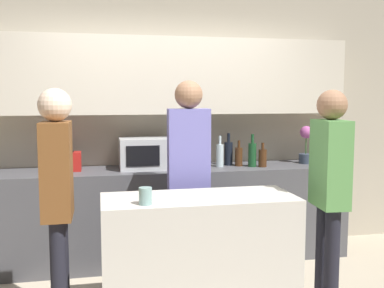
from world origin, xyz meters
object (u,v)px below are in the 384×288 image
object	(u,v)px
microwave	(146,153)
bottle_1	(229,153)
person_right	(330,182)
bottle_2	(239,156)
bottle_0	(220,155)
potted_plant	(306,145)
person_left	(189,166)
bottle_4	(263,158)
person_center	(57,190)
bottle_3	(252,154)
cup_0	(145,196)
toaster	(67,162)

from	to	relation	value
microwave	bottle_1	distance (m)	0.85
bottle_1	person_right	bearing A→B (deg)	-75.50
microwave	bottle_2	size ratio (longest dim) A/B	1.98
bottle_0	bottle_2	xyz separation A→B (m)	(0.20, 0.01, -0.02)
microwave	potted_plant	distance (m)	1.68
person_left	person_right	size ratio (longest dim) A/B	1.05
bottle_4	person_center	bearing A→B (deg)	-148.62
bottle_1	bottle_2	size ratio (longest dim) A/B	1.25
potted_plant	microwave	bearing A→B (deg)	-179.95
bottle_0	bottle_3	size ratio (longest dim) A/B	0.95
potted_plant	person_right	bearing A→B (deg)	-109.00
potted_plant	cup_0	world-z (taller)	potted_plant
person_center	cup_0	bearing A→B (deg)	73.93
microwave	cup_0	bearing A→B (deg)	-96.14
bottle_1	cup_0	xyz separation A→B (m)	(-1.00, -1.49, -0.08)
potted_plant	bottle_0	distance (m)	0.95
person_center	microwave	bearing A→B (deg)	150.71
toaster	bottle_1	distance (m)	1.60
bottle_0	bottle_4	distance (m)	0.43
toaster	person_center	world-z (taller)	person_center
bottle_3	cup_0	bearing A→B (deg)	-131.92
microwave	person_left	bearing A→B (deg)	-69.78
bottle_4	person_center	world-z (taller)	person_center
potted_plant	bottle_1	size ratio (longest dim) A/B	1.20
person_center	person_right	bearing A→B (deg)	87.91
toaster	microwave	bearing A→B (deg)	-0.12
bottle_3	person_left	bearing A→B (deg)	-140.37
person_left	person_right	bearing A→B (deg)	150.08
microwave	person_left	distance (m)	0.79
person_left	microwave	bearing A→B (deg)	-66.46
bottle_3	person_left	world-z (taller)	person_left
person_left	person_center	world-z (taller)	person_left
bottle_2	person_right	world-z (taller)	person_right
bottle_0	bottle_4	world-z (taller)	bottle_0
person_center	person_right	distance (m)	1.94
bottle_2	person_center	world-z (taller)	person_center
person_left	person_right	xyz separation A→B (m)	(0.94, -0.62, -0.06)
potted_plant	person_left	bearing A→B (deg)	-152.05
bottle_0	cup_0	distance (m)	1.66
person_left	bottle_2	bearing A→B (deg)	-129.54
cup_0	person_right	world-z (taller)	person_right
potted_plant	person_left	distance (m)	1.59
cup_0	person_center	bearing A→B (deg)	163.63
bottle_3	person_center	world-z (taller)	person_center
bottle_4	toaster	bearing A→B (deg)	175.93
bottle_1	toaster	bearing A→B (deg)	-178.41
person_center	person_right	world-z (taller)	person_center
bottle_4	bottle_1	bearing A→B (deg)	149.23
toaster	person_right	bearing A→B (deg)	-34.76
person_right	bottle_1	bearing A→B (deg)	18.98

